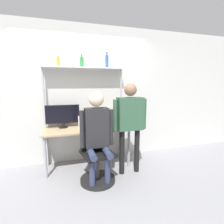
{
  "coord_description": "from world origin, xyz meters",
  "views": [
    {
      "loc": [
        -0.47,
        -2.84,
        1.55
      ],
      "look_at": [
        0.36,
        -0.08,
        1.09
      ],
      "focal_mm": 28.0,
      "sensor_mm": 36.0,
      "label": 1
    }
  ],
  "objects_px": {
    "cell_phone": "(103,128)",
    "office_chair": "(97,163)",
    "laptop": "(88,126)",
    "bottle_green": "(82,62)",
    "person_seated": "(97,130)",
    "monitor": "(63,115)",
    "bottle_amber": "(58,62)",
    "person_standing": "(130,117)",
    "bottle_blue": "(107,61)"
  },
  "relations": [
    {
      "from": "monitor",
      "to": "bottle_green",
      "type": "relative_size",
      "value": 2.79
    },
    {
      "from": "person_seated",
      "to": "bottle_green",
      "type": "height_order",
      "value": "bottle_green"
    },
    {
      "from": "monitor",
      "to": "person_seated",
      "type": "distance_m",
      "value": 0.93
    },
    {
      "from": "bottle_green",
      "to": "person_standing",
      "type": "bearing_deg",
      "value": -43.99
    },
    {
      "from": "person_standing",
      "to": "bottle_amber",
      "type": "distance_m",
      "value": 1.63
    },
    {
      "from": "person_standing",
      "to": "bottle_amber",
      "type": "bearing_deg",
      "value": 148.85
    },
    {
      "from": "cell_phone",
      "to": "office_chair",
      "type": "relative_size",
      "value": 0.16
    },
    {
      "from": "cell_phone",
      "to": "person_seated",
      "type": "relative_size",
      "value": 0.1
    },
    {
      "from": "cell_phone",
      "to": "bottle_green",
      "type": "xyz_separation_m",
      "value": [
        -0.32,
        0.33,
        1.22
      ]
    },
    {
      "from": "cell_phone",
      "to": "laptop",
      "type": "bearing_deg",
      "value": 173.88
    },
    {
      "from": "cell_phone",
      "to": "bottle_amber",
      "type": "relative_size",
      "value": 0.81
    },
    {
      "from": "laptop",
      "to": "cell_phone",
      "type": "distance_m",
      "value": 0.27
    },
    {
      "from": "laptop",
      "to": "cell_phone",
      "type": "relative_size",
      "value": 2.28
    },
    {
      "from": "laptop",
      "to": "person_seated",
      "type": "relative_size",
      "value": 0.24
    },
    {
      "from": "laptop",
      "to": "person_standing",
      "type": "xyz_separation_m",
      "value": [
        0.65,
        -0.38,
        0.19
      ]
    },
    {
      "from": "cell_phone",
      "to": "bottle_green",
      "type": "relative_size",
      "value": 0.68
    },
    {
      "from": "bottle_blue",
      "to": "office_chair",
      "type": "bearing_deg",
      "value": -116.68
    },
    {
      "from": "office_chair",
      "to": "person_standing",
      "type": "bearing_deg",
      "value": 8.91
    },
    {
      "from": "monitor",
      "to": "person_standing",
      "type": "bearing_deg",
      "value": -30.4
    },
    {
      "from": "office_chair",
      "to": "bottle_green",
      "type": "relative_size",
      "value": 4.28
    },
    {
      "from": "person_standing",
      "to": "bottle_amber",
      "type": "relative_size",
      "value": 8.48
    },
    {
      "from": "bottle_blue",
      "to": "laptop",
      "type": "bearing_deg",
      "value": -145.24
    },
    {
      "from": "cell_phone",
      "to": "bottle_green",
      "type": "height_order",
      "value": "bottle_green"
    },
    {
      "from": "monitor",
      "to": "bottle_green",
      "type": "distance_m",
      "value": 1.06
    },
    {
      "from": "person_standing",
      "to": "bottle_blue",
      "type": "bearing_deg",
      "value": 107.83
    },
    {
      "from": "person_seated",
      "to": "bottle_amber",
      "type": "height_order",
      "value": "bottle_amber"
    },
    {
      "from": "bottle_amber",
      "to": "bottle_green",
      "type": "bearing_deg",
      "value": 0.0
    },
    {
      "from": "laptop",
      "to": "office_chair",
      "type": "bearing_deg",
      "value": -84.55
    },
    {
      "from": "cell_phone",
      "to": "office_chair",
      "type": "xyz_separation_m",
      "value": [
        -0.22,
        -0.45,
        -0.45
      ]
    },
    {
      "from": "person_standing",
      "to": "bottle_blue",
      "type": "height_order",
      "value": "bottle_blue"
    },
    {
      "from": "person_standing",
      "to": "bottle_green",
      "type": "relative_size",
      "value": 7.09
    },
    {
      "from": "cell_phone",
      "to": "bottle_blue",
      "type": "xyz_separation_m",
      "value": [
        0.17,
        0.33,
        1.25
      ]
    },
    {
      "from": "laptop",
      "to": "monitor",
      "type": "bearing_deg",
      "value": 149.12
    },
    {
      "from": "laptop",
      "to": "bottle_amber",
      "type": "distance_m",
      "value": 1.27
    },
    {
      "from": "office_chair",
      "to": "bottle_green",
      "type": "height_order",
      "value": "bottle_green"
    },
    {
      "from": "monitor",
      "to": "bottle_amber",
      "type": "distance_m",
      "value": 0.97
    },
    {
      "from": "monitor",
      "to": "cell_phone",
      "type": "relative_size",
      "value": 4.12
    },
    {
      "from": "office_chair",
      "to": "person_seated",
      "type": "xyz_separation_m",
      "value": [
        0.01,
        -0.05,
        0.57
      ]
    },
    {
      "from": "laptop",
      "to": "bottle_green",
      "type": "relative_size",
      "value": 1.55
    },
    {
      "from": "monitor",
      "to": "person_seated",
      "type": "relative_size",
      "value": 0.43
    },
    {
      "from": "monitor",
      "to": "person_standing",
      "type": "xyz_separation_m",
      "value": [
        1.09,
        -0.64,
        0.02
      ]
    },
    {
      "from": "cell_phone",
      "to": "person_standing",
      "type": "height_order",
      "value": "person_standing"
    },
    {
      "from": "bottle_blue",
      "to": "person_seated",
      "type": "bearing_deg",
      "value": -114.91
    },
    {
      "from": "office_chair",
      "to": "bottle_green",
      "type": "bearing_deg",
      "value": 97.06
    },
    {
      "from": "person_seated",
      "to": "laptop",
      "type": "bearing_deg",
      "value": 95.82
    },
    {
      "from": "laptop",
      "to": "bottle_green",
      "type": "distance_m",
      "value": 1.2
    },
    {
      "from": "bottle_green",
      "to": "bottle_amber",
      "type": "relative_size",
      "value": 1.2
    },
    {
      "from": "monitor",
      "to": "bottle_blue",
      "type": "distance_m",
      "value": 1.34
    },
    {
      "from": "monitor",
      "to": "bottle_amber",
      "type": "height_order",
      "value": "bottle_amber"
    },
    {
      "from": "person_seated",
      "to": "bottle_amber",
      "type": "bearing_deg",
      "value": 122.55
    }
  ]
}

